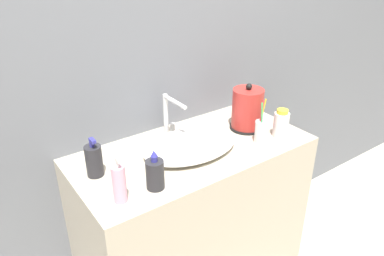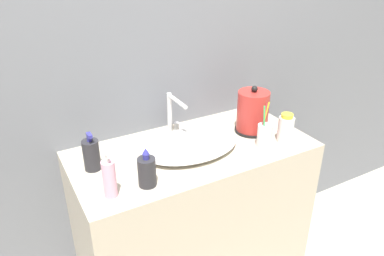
{
  "view_description": "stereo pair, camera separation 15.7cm",
  "coord_description": "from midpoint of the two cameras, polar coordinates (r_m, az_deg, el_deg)",
  "views": [
    {
      "loc": [
        -0.82,
        -0.89,
        1.64
      ],
      "look_at": [
        -0.01,
        0.26,
        0.93
      ],
      "focal_mm": 35.0,
      "sensor_mm": 36.0,
      "label": 1
    },
    {
      "loc": [
        -0.69,
        -0.97,
        1.64
      ],
      "look_at": [
        -0.01,
        0.26,
        0.93
      ],
      "focal_mm": 35.0,
      "sensor_mm": 36.0,
      "label": 2
    }
  ],
  "objects": [
    {
      "name": "hand_cream_bottle",
      "position": [
        1.31,
        -9.13,
        -7.72
      ],
      "size": [
        0.05,
        0.05,
        0.18
      ],
      "color": "#EAA8C6",
      "rests_on": "vanity_counter"
    },
    {
      "name": "sink_basin",
      "position": [
        1.6,
        2.52,
        -2.67
      ],
      "size": [
        0.43,
        0.29,
        0.05
      ],
      "color": "white",
      "rests_on": "vanity_counter"
    },
    {
      "name": "mouthwash_bottle",
      "position": [
        1.36,
        -3.61,
        -6.66
      ],
      "size": [
        0.07,
        0.07,
        0.16
      ],
      "color": "#28282D",
      "rests_on": "vanity_counter"
    },
    {
      "name": "electric_kettle",
      "position": [
        1.76,
        11.76,
        2.19
      ],
      "size": [
        0.16,
        0.16,
        0.23
      ],
      "color": "black",
      "rests_on": "vanity_counter"
    },
    {
      "name": "shampoo_bottle",
      "position": [
        1.72,
        16.65,
        -0.1
      ],
      "size": [
        0.07,
        0.07,
        0.13
      ],
      "color": "white",
      "rests_on": "vanity_counter"
    },
    {
      "name": "wall_back",
      "position": [
        1.68,
        -1.79,
        15.08
      ],
      "size": [
        6.0,
        0.04,
        2.6
      ],
      "color": "slate",
      "rests_on": "ground_plane"
    },
    {
      "name": "vanity_counter",
      "position": [
        1.86,
        2.65,
        -14.32
      ],
      "size": [
        1.05,
        0.51,
        0.83
      ],
      "color": "#B7AD99",
      "rests_on": "ground_plane"
    },
    {
      "name": "toothbrush_cup",
      "position": [
        1.66,
        13.66,
        -1.09
      ],
      "size": [
        0.06,
        0.06,
        0.2
      ],
      "color": "silver",
      "rests_on": "vanity_counter"
    },
    {
      "name": "lotion_bottle",
      "position": [
        1.48,
        -12.18,
        -4.07
      ],
      "size": [
        0.06,
        0.06,
        0.16
      ],
      "color": "#28282D",
      "rests_on": "vanity_counter"
    },
    {
      "name": "faucet",
      "position": [
        1.69,
        -0.29,
        2.47
      ],
      "size": [
        0.06,
        0.17,
        0.19
      ],
      "color": "silver",
      "rests_on": "vanity_counter"
    }
  ]
}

